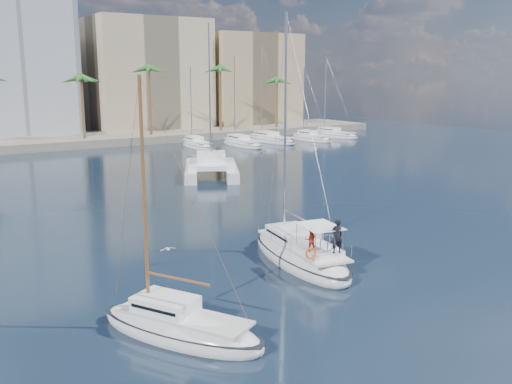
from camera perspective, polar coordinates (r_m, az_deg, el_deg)
ground at (r=34.20m, az=-0.27°, el=-6.32°), size 160.00×160.00×0.00m
quay at (r=90.72m, az=-21.43°, el=4.61°), size 120.00×14.00×1.20m
building_beige at (r=105.13m, az=-10.82°, el=11.22°), size 20.00×14.00×20.00m
building_tan_right at (r=112.45m, az=-0.74°, el=10.93°), size 18.00×12.00×18.00m
palm_centre at (r=86.25m, az=-21.37°, el=10.75°), size 3.60×3.60×12.30m
palm_right at (r=98.88m, az=-1.33°, el=11.56°), size 3.60×3.60×12.30m
main_sloop at (r=32.91m, az=4.44°, el=-6.19°), size 4.66×10.27×14.70m
small_sloop at (r=24.22m, az=-7.65°, el=-13.26°), size 5.92×8.02×11.22m
catamaran at (r=60.37m, az=-4.51°, el=2.67°), size 9.65×11.98×15.78m
seagull at (r=32.65m, az=-8.80°, el=-5.66°), size 0.94×0.41×0.17m
moored_yacht_a at (r=84.01m, az=-5.93°, el=4.44°), size 3.37×9.52×11.90m
moored_yacht_b at (r=85.39m, az=-1.41°, el=4.61°), size 3.32×10.83×13.72m
moored_yacht_c at (r=90.54m, az=1.46°, el=5.02°), size 3.98×12.33×15.54m
moored_yacht_d at (r=92.75m, az=5.50°, el=5.13°), size 3.52×9.55×11.90m
moored_yacht_e at (r=98.37m, az=7.78°, el=5.46°), size 4.61×11.11×13.72m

